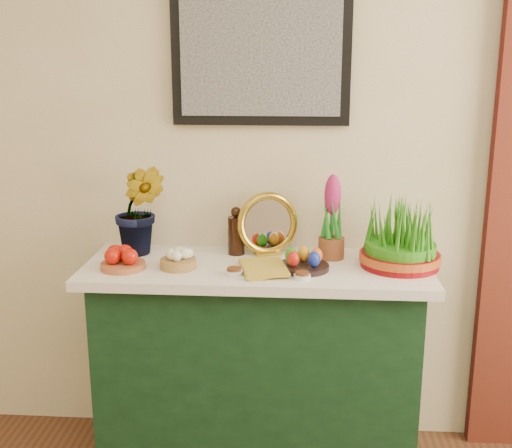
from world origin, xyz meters
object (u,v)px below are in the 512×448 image
(hyacinth_green, at_px, (139,195))
(mirror, at_px, (268,224))
(wheatgrass_sabzeh, at_px, (401,238))
(sideboard, at_px, (257,367))
(book, at_px, (242,268))

(hyacinth_green, xyz_separation_m, mirror, (0.54, 0.04, -0.13))
(mirror, relative_size, wheatgrass_sabzeh, 0.84)
(sideboard, bearing_deg, mirror, 75.43)
(wheatgrass_sabzeh, bearing_deg, sideboard, -179.33)
(sideboard, xyz_separation_m, hyacinth_green, (-0.50, 0.10, 0.72))
(hyacinth_green, bearing_deg, mirror, 2.99)
(book, bearing_deg, mirror, 58.18)
(sideboard, bearing_deg, book, -113.91)
(sideboard, height_order, wheatgrass_sabzeh, wheatgrass_sabzeh)
(hyacinth_green, distance_m, book, 0.56)
(mirror, xyz_separation_m, wheatgrass_sabzeh, (0.54, -0.13, -0.01))
(sideboard, bearing_deg, wheatgrass_sabzeh, 0.67)
(mirror, bearing_deg, book, -108.92)
(sideboard, relative_size, wheatgrass_sabzeh, 4.01)
(mirror, distance_m, wheatgrass_sabzeh, 0.56)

